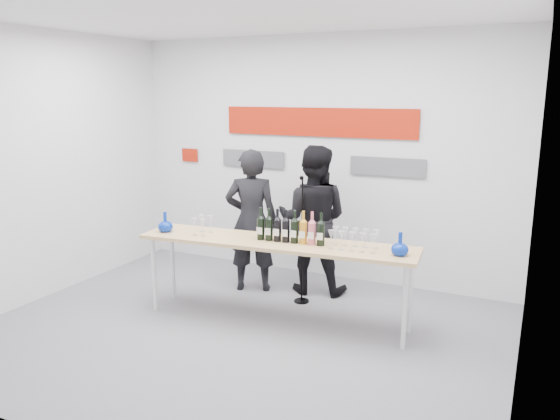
{
  "coord_description": "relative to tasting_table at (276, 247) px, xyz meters",
  "views": [
    {
      "loc": [
        2.54,
        -4.31,
        2.32
      ],
      "look_at": [
        0.2,
        0.52,
        1.15
      ],
      "focal_mm": 35.0,
      "sensor_mm": 36.0,
      "label": 1
    }
  ],
  "objects": [
    {
      "name": "ground",
      "position": [
        -0.2,
        -0.42,
        -0.79
      ],
      "size": [
        5.0,
        5.0,
        0.0
      ],
      "primitive_type": "plane",
      "color": "slate",
      "rests_on": "ground"
    },
    {
      "name": "back_wall",
      "position": [
        -0.2,
        1.58,
        0.71
      ],
      "size": [
        5.0,
        0.04,
        3.0
      ],
      "primitive_type": "cube",
      "color": "silver",
      "rests_on": "ground"
    },
    {
      "name": "signage",
      "position": [
        -0.25,
        1.55,
        1.02
      ],
      "size": [
        3.38,
        0.02,
        0.79
      ],
      "color": "#A11906",
      "rests_on": "back_wall"
    },
    {
      "name": "tasting_table",
      "position": [
        0.0,
        0.0,
        0.0
      ],
      "size": [
        2.88,
        0.84,
        0.85
      ],
      "rotation": [
        0.0,
        0.0,
        0.1
      ],
      "color": "#DEBA77",
      "rests_on": "ground"
    },
    {
      "name": "wine_bottles",
      "position": [
        0.15,
        0.01,
        0.23
      ],
      "size": [
        0.71,
        0.14,
        0.33
      ],
      "rotation": [
        0.0,
        0.0,
        0.1
      ],
      "color": "black",
      "rests_on": "tasting_table"
    },
    {
      "name": "decanter_left",
      "position": [
        -1.23,
        -0.18,
        0.17
      ],
      "size": [
        0.16,
        0.16,
        0.21
      ],
      "primitive_type": null,
      "color": "#082A9C",
      "rests_on": "tasting_table"
    },
    {
      "name": "decanter_right",
      "position": [
        1.24,
        0.06,
        0.17
      ],
      "size": [
        0.16,
        0.16,
        0.21
      ],
      "primitive_type": null,
      "color": "#082A9C",
      "rests_on": "tasting_table"
    },
    {
      "name": "glasses_left",
      "position": [
        -0.82,
        -0.08,
        0.16
      ],
      "size": [
        0.18,
        0.23,
        0.18
      ],
      "color": "silver",
      "rests_on": "tasting_table"
    },
    {
      "name": "glasses_right",
      "position": [
        0.79,
        0.08,
        0.16
      ],
      "size": [
        0.48,
        0.26,
        0.18
      ],
      "color": "silver",
      "rests_on": "tasting_table"
    },
    {
      "name": "presenter_left",
      "position": [
        -0.66,
        0.7,
        0.05
      ],
      "size": [
        0.72,
        0.61,
        1.68
      ],
      "primitive_type": "imported",
      "rotation": [
        0.0,
        0.0,
        3.55
      ],
      "color": "black",
      "rests_on": "ground"
    },
    {
      "name": "presenter_right",
      "position": [
        0.0,
        0.96,
        0.08
      ],
      "size": [
        0.95,
        0.81,
        1.73
      ],
      "primitive_type": "imported",
      "rotation": [
        0.0,
        0.0,
        3.34
      ],
      "color": "black",
      "rests_on": "ground"
    },
    {
      "name": "mic_stand",
      "position": [
        0.04,
        0.58,
        -0.35
      ],
      "size": [
        0.17,
        0.17,
        1.44
      ],
      "rotation": [
        0.0,
        0.0,
        -0.29
      ],
      "color": "black",
      "rests_on": "ground"
    }
  ]
}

